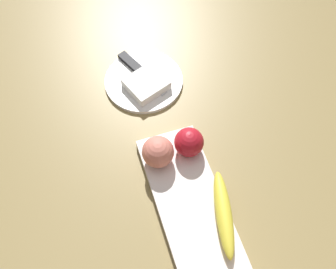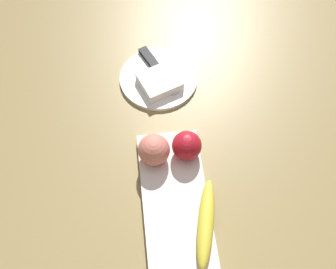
{
  "view_description": "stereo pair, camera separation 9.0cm",
  "coord_description": "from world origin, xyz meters",
  "px_view_note": "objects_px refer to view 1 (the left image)",
  "views": [
    {
      "loc": [
        0.25,
        -0.14,
        0.83
      ],
      "look_at": [
        -0.18,
        0.0,
        0.05
      ],
      "focal_mm": 41.54,
      "sensor_mm": 36.0,
      "label": 1
    },
    {
      "loc": [
        0.27,
        -0.05,
        0.83
      ],
      "look_at": [
        -0.18,
        0.0,
        0.05
      ],
      "focal_mm": 41.54,
      "sensor_mm": 36.0,
      "label": 2
    }
  ],
  "objects_px": {
    "fruit_tray": "(198,223)",
    "apple": "(189,142)",
    "folded_napkin": "(147,84)",
    "knife": "(135,67)",
    "banana": "(224,214)",
    "dinner_plate": "(144,81)",
    "peach": "(158,152)"
  },
  "relations": [
    {
      "from": "fruit_tray",
      "to": "apple",
      "type": "bearing_deg",
      "value": 167.26
    },
    {
      "from": "folded_napkin",
      "to": "knife",
      "type": "relative_size",
      "value": 0.56
    },
    {
      "from": "folded_napkin",
      "to": "knife",
      "type": "bearing_deg",
      "value": -170.44
    },
    {
      "from": "banana",
      "to": "dinner_plate",
      "type": "bearing_deg",
      "value": 21.19
    },
    {
      "from": "apple",
      "to": "dinner_plate",
      "type": "relative_size",
      "value": 0.33
    },
    {
      "from": "fruit_tray",
      "to": "peach",
      "type": "bearing_deg",
      "value": -167.66
    },
    {
      "from": "apple",
      "to": "peach",
      "type": "relative_size",
      "value": 0.94
    },
    {
      "from": "fruit_tray",
      "to": "apple",
      "type": "xyz_separation_m",
      "value": [
        -0.17,
        0.04,
        0.05
      ]
    },
    {
      "from": "banana",
      "to": "knife",
      "type": "height_order",
      "value": "banana"
    },
    {
      "from": "fruit_tray",
      "to": "banana",
      "type": "bearing_deg",
      "value": 83.74
    },
    {
      "from": "apple",
      "to": "folded_napkin",
      "type": "relative_size",
      "value": 0.7
    },
    {
      "from": "dinner_plate",
      "to": "knife",
      "type": "bearing_deg",
      "value": -165.13
    },
    {
      "from": "fruit_tray",
      "to": "peach",
      "type": "xyz_separation_m",
      "value": [
        -0.17,
        -0.04,
        0.05
      ]
    },
    {
      "from": "peach",
      "to": "folded_napkin",
      "type": "distance_m",
      "value": 0.23
    },
    {
      "from": "fruit_tray",
      "to": "dinner_plate",
      "type": "distance_m",
      "value": 0.41
    },
    {
      "from": "fruit_tray",
      "to": "apple",
      "type": "relative_size",
      "value": 6.71
    },
    {
      "from": "fruit_tray",
      "to": "dinner_plate",
      "type": "bearing_deg",
      "value": 180.0
    },
    {
      "from": "fruit_tray",
      "to": "knife",
      "type": "height_order",
      "value": "fruit_tray"
    },
    {
      "from": "dinner_plate",
      "to": "knife",
      "type": "height_order",
      "value": "knife"
    },
    {
      "from": "fruit_tray",
      "to": "folded_napkin",
      "type": "bearing_deg",
      "value": 180.0
    },
    {
      "from": "banana",
      "to": "apple",
      "type": "bearing_deg",
      "value": 18.96
    },
    {
      "from": "folded_napkin",
      "to": "knife",
      "type": "height_order",
      "value": "folded_napkin"
    },
    {
      "from": "dinner_plate",
      "to": "knife",
      "type": "relative_size",
      "value": 1.2
    },
    {
      "from": "peach",
      "to": "knife",
      "type": "xyz_separation_m",
      "value": [
        -0.29,
        0.02,
        -0.04
      ]
    },
    {
      "from": "banana",
      "to": "folded_napkin",
      "type": "relative_size",
      "value": 1.98
    },
    {
      "from": "apple",
      "to": "dinner_plate",
      "type": "bearing_deg",
      "value": -171.0
    },
    {
      "from": "knife",
      "to": "fruit_tray",
      "type": "bearing_deg",
      "value": -22.71
    },
    {
      "from": "apple",
      "to": "knife",
      "type": "height_order",
      "value": "apple"
    },
    {
      "from": "banana",
      "to": "knife",
      "type": "distance_m",
      "value": 0.47
    },
    {
      "from": "banana",
      "to": "dinner_plate",
      "type": "height_order",
      "value": "banana"
    },
    {
      "from": "apple",
      "to": "peach",
      "type": "height_order",
      "value": "peach"
    },
    {
      "from": "fruit_tray",
      "to": "dinner_plate",
      "type": "relative_size",
      "value": 2.2
    }
  ]
}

